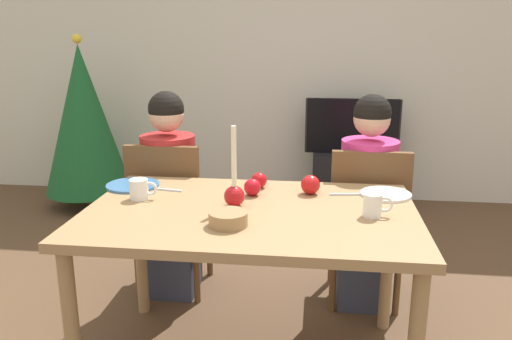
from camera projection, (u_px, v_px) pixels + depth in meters
The scene contains 20 objects.
back_wall at pixel (289, 53), 4.52m from camera, with size 6.40×0.10×2.60m, color beige.
dining_table at pixel (250, 228), 2.19m from camera, with size 1.40×0.90×0.75m.
chair_left at pixel (169, 210), 2.87m from camera, with size 0.40×0.40×0.90m.
chair_right at pixel (367, 218), 2.75m from camera, with size 0.40×0.40×0.90m.
person_left_child at pixel (170, 198), 2.89m from camera, with size 0.30×0.30×1.17m.
person_right_child at pixel (367, 206), 2.76m from camera, with size 0.30×0.30×1.17m.
tv_stand at pixel (350, 180), 4.44m from camera, with size 0.64×0.40×0.48m, color black.
tv at pixel (352, 126), 4.32m from camera, with size 0.79×0.05×0.46m.
christmas_tree at pixel (84, 120), 4.33m from camera, with size 0.72×0.72×1.47m.
candle_centerpiece at pixel (234, 190), 2.19m from camera, with size 0.09×0.09×0.35m.
plate_left at pixel (133, 185), 2.49m from camera, with size 0.25×0.25×0.01m, color teal.
plate_right at pixel (386, 194), 2.35m from camera, with size 0.23×0.23×0.01m, color white.
mug_left at pixel (140, 189), 2.29m from camera, with size 0.13×0.08×0.09m.
mug_right at pixel (373, 205), 2.08m from camera, with size 0.12×0.08×0.10m.
fork_left at pixel (165, 189), 2.43m from camera, with size 0.18×0.01×0.01m, color silver.
fork_right at pixel (349, 194), 2.36m from camera, with size 0.18×0.01×0.01m, color silver.
bowl_walnuts at pixel (228, 219), 1.98m from camera, with size 0.15×0.15×0.06m, color #99754C.
apple_near_candle at pixel (252, 187), 2.35m from camera, with size 0.08×0.08×0.08m, color red.
apple_by_left_plate at pixel (260, 180), 2.46m from camera, with size 0.07×0.07×0.07m, color red.
apple_by_right_mug at pixel (310, 185), 2.37m from camera, with size 0.09×0.09×0.09m, color red.
Camera 1 is at (0.27, -2.03, 1.47)m, focal length 36.03 mm.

